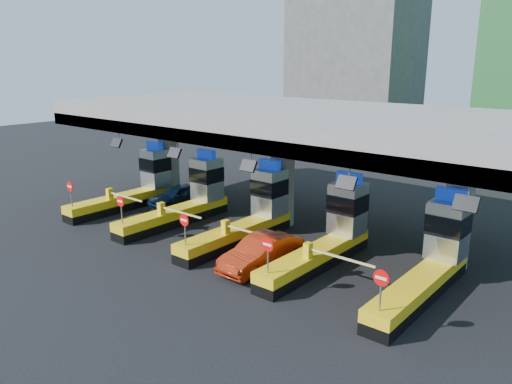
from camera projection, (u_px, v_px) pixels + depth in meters
The scene contains 10 objects.
ground at pixel (249, 239), 27.32m from camera, with size 120.00×120.00×0.00m, color black.
toll_canopy at pixel (282, 122), 27.88m from camera, with size 28.00×12.09×7.00m.
toll_lane_far_left at pixel (138, 185), 33.37m from camera, with size 4.43×8.00×4.16m.
toll_lane_left at pixel (189, 198), 30.27m from camera, with size 4.43×8.00×4.16m.
toll_lane_center at pixel (252, 213), 27.17m from camera, with size 4.43×8.00×4.16m.
toll_lane_right at pixel (331, 233), 24.07m from camera, with size 4.43×8.00×4.16m.
toll_lane_far_right at pixel (433, 259), 20.97m from camera, with size 4.43×8.00×4.16m.
bg_building_concrete at pixel (355, 64), 60.39m from camera, with size 14.00×10.00×18.00m, color #4C4C49.
van at pixel (179, 195), 33.34m from camera, with size 1.73×4.31×1.47m, color black.
red_car at pixel (261, 253), 23.34m from camera, with size 1.62×4.63×1.53m, color maroon.
Camera 1 is at (16.82, -19.50, 9.49)m, focal length 35.00 mm.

